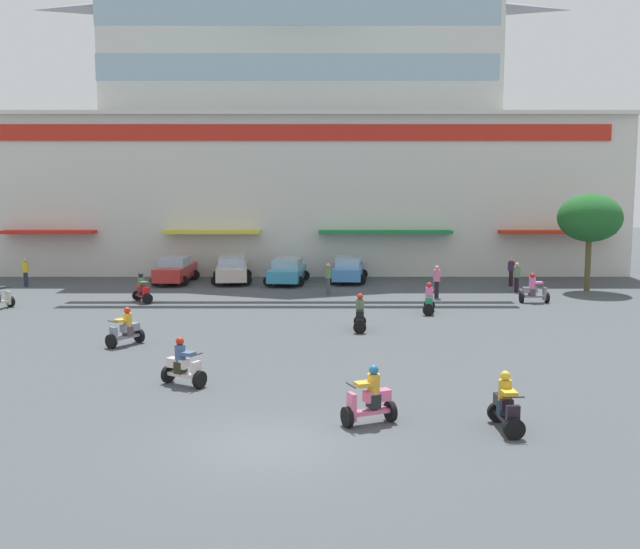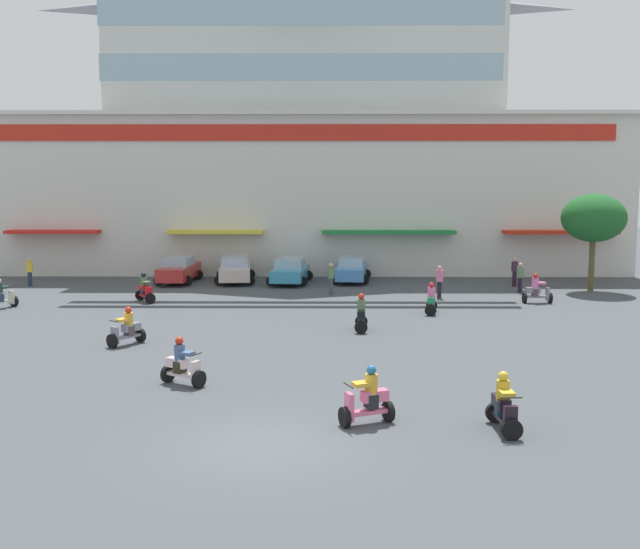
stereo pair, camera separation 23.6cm
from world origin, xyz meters
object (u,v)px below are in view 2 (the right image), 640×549
plaza_tree_1 (594,218)px  pedestrian_4 (29,270)px  parked_car_2 (290,271)px  scooter_rider_4 (368,400)px  parked_car_3 (351,269)px  pedestrian_1 (515,270)px  scooter_rider_6 (504,407)px  scooter_rider_8 (1,296)px  scooter_rider_1 (431,301)px  parked_car_0 (179,270)px  scooter_rider_3 (361,315)px  pedestrian_3 (520,276)px  scooter_rider_5 (145,290)px  parked_car_1 (235,269)px  scooter_rider_0 (127,330)px  pedestrian_2 (331,277)px  scooter_rider_2 (537,291)px  pedestrian_0 (440,280)px  scooter_rider_7 (182,365)px

plaza_tree_1 → pedestrian_4: size_ratio=3.26×
parked_car_2 → scooter_rider_4: bearing=-82.9°
parked_car_2 → parked_car_3: bearing=11.1°
parked_car_2 → pedestrian_1: size_ratio=2.76×
parked_car_2 → pedestrian_1: 12.91m
scooter_rider_6 → scooter_rider_8: 26.28m
scooter_rider_1 → scooter_rider_6: scooter_rider_6 is taller
scooter_rider_6 → parked_car_0: bearing=116.5°
scooter_rider_3 → pedestrian_4: (-18.41, 12.52, 0.27)m
scooter_rider_1 → pedestrian_3: bearing=48.7°
scooter_rider_6 → scooter_rider_3: bearing=103.6°
scooter_rider_4 → scooter_rider_8: size_ratio=1.00×
scooter_rider_5 → parked_car_1: bearing=63.0°
parked_car_3 → scooter_rider_0: 19.38m
parked_car_3 → scooter_rider_1: (3.31, -10.58, -0.15)m
scooter_rider_1 → pedestrian_3: 8.62m
pedestrian_1 → pedestrian_3: bearing=-96.5°
scooter_rider_4 → pedestrian_1: pedestrian_1 is taller
scooter_rider_5 → pedestrian_2: size_ratio=0.87×
pedestrian_3 → scooter_rider_8: bearing=-168.4°
scooter_rider_2 → scooter_rider_5: scooter_rider_2 is taller
scooter_rider_3 → scooter_rider_8: bearing=163.2°
plaza_tree_1 → scooter_rider_1: bearing=-144.2°
scooter_rider_1 → pedestrian_1: bearing=55.7°
parked_car_0 → scooter_rider_8: size_ratio=3.00×
pedestrian_0 → pedestrian_2: size_ratio=1.00×
scooter_rider_1 → scooter_rider_8: bearing=176.7°
pedestrian_1 → scooter_rider_1: bearing=-124.3°
scooter_rider_7 → pedestrian_1: size_ratio=0.89×
parked_car_0 → parked_car_2: 6.60m
pedestrian_1 → pedestrian_3: size_ratio=1.02×
scooter_rider_0 → scooter_rider_1: scooter_rider_1 is taller
scooter_rider_3 → scooter_rider_7: 9.95m
pedestrian_0 → pedestrian_2: bearing=169.1°
parked_car_0 → scooter_rider_0: bearing=-85.5°
parked_car_1 → scooter_rider_3: 15.80m
scooter_rider_7 → pedestrian_3: (14.77, 18.55, 0.32)m
pedestrian_1 → pedestrian_4: bearing=-179.7°
parked_car_0 → pedestrian_3: pedestrian_3 is taller
parked_car_1 → pedestrian_2: pedestrian_2 is taller
parked_car_0 → scooter_rider_2: size_ratio=3.07×
parked_car_1 → parked_car_0: bearing=-176.6°
parked_car_0 → pedestrian_0: (14.55, -5.63, 0.18)m
pedestrian_0 → pedestrian_2: (-5.58, 1.08, 0.01)m
scooter_rider_8 → pedestrian_3: size_ratio=0.94×
plaza_tree_1 → scooter_rider_8: size_ratio=3.49×
scooter_rider_6 → pedestrian_4: pedestrian_4 is taller
parked_car_1 → pedestrian_3: bearing=-13.6°
pedestrian_4 → scooter_rider_8: bearing=-78.2°
scooter_rider_3 → scooter_rider_5: scooter_rider_3 is taller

